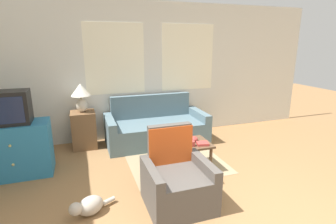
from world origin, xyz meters
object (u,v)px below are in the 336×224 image
armchair (177,182)px  cup_navy (192,144)px  table_lamp (81,94)px  book_red (203,144)px  coffee_table (183,147)px  television (9,108)px  laptop (173,139)px  snack_bowl (193,139)px  cat_black (89,206)px  couch (156,129)px

armchair → cup_navy: armchair is taller
table_lamp → book_red: size_ratio=2.66×
table_lamp → coffee_table: table_lamp is taller
television → laptop: bearing=-13.6°
laptop → cup_navy: size_ratio=3.55×
table_lamp → snack_bowl: (1.53, -1.34, -0.53)m
book_red → snack_bowl: bearing=112.6°
laptop → snack_bowl: 0.30m
snack_bowl → armchair: bearing=-124.9°
armchair → laptop: armchair is taller
television → coffee_table: 2.45m
cat_black → television: bearing=-81.7°
armchair → snack_bowl: bearing=55.1°
snack_bowl → cup_navy: bearing=-117.1°
table_lamp → cup_navy: table_lamp is taller
armchair → television: television is taller
coffee_table → laptop: 0.18m
television → book_red: bearing=-16.3°
coffee_table → cat_black: bearing=-154.5°
armchair → cat_black: size_ratio=1.76×
armchair → book_red: armchair is taller
couch → coffee_table: 1.26m
couch → cup_navy: couch is taller
armchair → cup_navy: bearing=53.2°
laptop → cup_navy: 0.30m
couch → cup_navy: (0.14, -1.38, 0.20)m
cup_navy → laptop: bearing=134.3°
table_lamp → book_red: table_lamp is taller
book_red → coffee_table: bearing=153.2°
cup_navy → book_red: (0.16, -0.01, -0.02)m
cup_navy → cat_black: bearing=-160.2°
couch → table_lamp: 1.49m
table_lamp → cat_black: 2.22m
armchair → coffee_table: bearing=63.5°
snack_bowl → table_lamp: bearing=138.7°
television → laptop: television is taller
armchair → television: (-1.91, 1.36, 0.73)m
cup_navy → book_red: size_ratio=0.44×
couch → snack_bowl: bearing=-79.1°
laptop → book_red: size_ratio=1.55×
couch → snack_bowl: couch is taller
couch → book_red: (0.31, -1.38, 0.18)m
coffee_table → couch: bearing=92.2°
armchair → book_red: 0.90m
television → coffee_table: bearing=-15.0°
coffee_table → cup_navy: bearing=-52.6°
armchair → cat_black: bearing=174.3°
armchair → coffee_table: size_ratio=1.10×
armchair → table_lamp: bearing=114.3°
couch → cat_black: (-1.32, -1.90, -0.15)m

